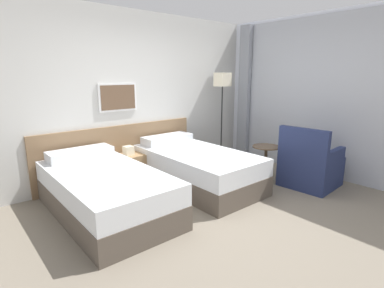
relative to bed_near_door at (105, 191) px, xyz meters
name	(u,v)px	position (x,y,z in m)	size (l,w,h in m)	color
ground_plane	(216,214)	(1.02, -0.93, -0.28)	(16.00, 16.00, 0.00)	slate
wall_headboard	(131,99)	(1.01, 1.07, 1.01)	(10.00, 0.10, 2.70)	silver
wall_window	(333,97)	(3.51, -1.09, 1.06)	(0.21, 4.47, 2.70)	white
bed_near_door	(105,191)	(0.00, 0.00, 0.00)	(1.09, 2.04, 0.68)	brown
bed_near_window	(196,168)	(1.50, 0.00, 0.00)	(1.09, 2.04, 0.68)	brown
nightstand	(129,168)	(0.75, 0.77, -0.04)	(0.42, 0.40, 0.60)	#9E7A51
floor_lamp	(222,87)	(2.68, 0.62, 1.18)	(0.24, 0.24, 1.73)	black
side_table	(266,157)	(2.48, -0.58, 0.12)	(0.44, 0.44, 0.58)	brown
armchair	(310,167)	(2.82, -1.16, 0.02)	(0.82, 0.79, 0.95)	navy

